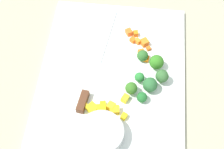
{
  "coord_description": "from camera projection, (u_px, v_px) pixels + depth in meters",
  "views": [
    {
      "loc": [
        -0.43,
        -0.05,
        0.75
      ],
      "look_at": [
        0.0,
        0.0,
        0.02
      ],
      "focal_mm": 53.22,
      "sensor_mm": 36.0,
      "label": 1
    }
  ],
  "objects": [
    {
      "name": "ground_plane",
      "position": [
        112.0,
        79.0,
        0.86
      ],
      "size": [
        4.0,
        4.0,
        0.0
      ],
      "primitive_type": "plane",
      "color": "#9D9A7F"
    },
    {
      "name": "cutting_board",
      "position": [
        112.0,
        78.0,
        0.86
      ],
      "size": [
        0.48,
        0.37,
        0.01
      ],
      "primitive_type": "cube",
      "color": "white",
      "rests_on": "ground_plane"
    },
    {
      "name": "prep_bowl",
      "position": [
        101.0,
        134.0,
        0.75
      ],
      "size": [
        0.1,
        0.1,
        0.04
      ],
      "primitive_type": "cylinder",
      "color": "#B3B9B8",
      "rests_on": "cutting_board"
    },
    {
      "name": "chef_knife",
      "position": [
        92.0,
        73.0,
        0.85
      ],
      "size": [
        0.33,
        0.07,
        0.02
      ],
      "rotation": [
        0.0,
        0.0,
        6.15
      ],
      "color": "silver",
      "rests_on": "cutting_board"
    },
    {
      "name": "carrot_dice_0",
      "position": [
        133.0,
        40.0,
        0.9
      ],
      "size": [
        0.02,
        0.02,
        0.01
      ],
      "primitive_type": "cube",
      "rotation": [
        0.0,
        0.0,
        2.47
      ],
      "color": "orange",
      "rests_on": "cutting_board"
    },
    {
      "name": "carrot_dice_1",
      "position": [
        149.0,
        48.0,
        0.89
      ],
      "size": [
        0.01,
        0.01,
        0.01
      ],
      "primitive_type": "cube",
      "rotation": [
        0.0,
        0.0,
        2.09
      ],
      "color": "orange",
      "rests_on": "cutting_board"
    },
    {
      "name": "carrot_dice_2",
      "position": [
        141.0,
        53.0,
        0.88
      ],
      "size": [
        0.02,
        0.02,
        0.01
      ],
      "primitive_type": "cube",
      "rotation": [
        0.0,
        0.0,
        1.94
      ],
      "color": "orange",
      "rests_on": "cutting_board"
    },
    {
      "name": "carrot_dice_3",
      "position": [
        129.0,
        32.0,
        0.92
      ],
      "size": [
        0.02,
        0.02,
        0.01
      ],
      "primitive_type": "cube",
      "rotation": [
        0.0,
        0.0,
        2.1
      ],
      "color": "orange",
      "rests_on": "cutting_board"
    },
    {
      "name": "carrot_dice_4",
      "position": [
        146.0,
        59.0,
        0.87
      ],
      "size": [
        0.02,
        0.02,
        0.01
      ],
      "primitive_type": "cube",
      "rotation": [
        0.0,
        0.0,
        2.91
      ],
      "color": "orange",
      "rests_on": "cutting_board"
    },
    {
      "name": "carrot_dice_5",
      "position": [
        136.0,
        34.0,
        0.91
      ],
      "size": [
        0.02,
        0.02,
        0.01
      ],
      "primitive_type": "cube",
      "rotation": [
        0.0,
        0.0,
        1.78
      ],
      "color": "orange",
      "rests_on": "cutting_board"
    },
    {
      "name": "carrot_dice_6",
      "position": [
        138.0,
        41.0,
        0.9
      ],
      "size": [
        0.02,
        0.02,
        0.01
      ],
      "primitive_type": "cube",
      "rotation": [
        0.0,
        0.0,
        2.4
      ],
      "color": "orange",
      "rests_on": "cutting_board"
    },
    {
      "name": "carrot_dice_7",
      "position": [
        144.0,
        42.0,
        0.9
      ],
      "size": [
        0.03,
        0.03,
        0.02
      ],
      "primitive_type": "cube",
      "rotation": [
        0.0,
        0.0,
        0.59
      ],
      "color": "orange",
      "rests_on": "cutting_board"
    },
    {
      "name": "pepper_dice_0",
      "position": [
        92.0,
        108.0,
        0.8
      ],
      "size": [
        0.03,
        0.03,
        0.02
      ],
      "primitive_type": "cube",
      "rotation": [
        0.0,
        0.0,
        0.86
      ],
      "color": "yellow",
      "rests_on": "cutting_board"
    },
    {
      "name": "pepper_dice_1",
      "position": [
        111.0,
        106.0,
        0.8
      ],
      "size": [
        0.02,
        0.02,
        0.02
      ],
      "primitive_type": "cube",
      "rotation": [
        0.0,
        0.0,
        2.72
      ],
      "color": "yellow",
      "rests_on": "cutting_board"
    },
    {
      "name": "pepper_dice_2",
      "position": [
        103.0,
        104.0,
        0.8
      ],
      "size": [
        0.02,
        0.02,
        0.01
      ],
      "primitive_type": "cube",
      "rotation": [
        0.0,
        0.0,
        0.24
      ],
      "color": "yellow",
      "rests_on": "cutting_board"
    },
    {
      "name": "pepper_dice_3",
      "position": [
        83.0,
        105.0,
        0.8
      ],
      "size": [
        0.03,
        0.03,
        0.01
      ],
      "primitive_type": "cube",
      "rotation": [
        0.0,
        0.0,
        2.31
      ],
      "color": "yellow",
      "rests_on": "cutting_board"
    },
    {
      "name": "pepper_dice_4",
      "position": [
        125.0,
        98.0,
        0.81
      ],
      "size": [
        0.02,
        0.02,
        0.02
      ],
      "primitive_type": "cube",
      "rotation": [
        0.0,
        0.0,
        2.68
      ],
      "color": "yellow",
      "rests_on": "cutting_board"
    },
    {
      "name": "pepper_dice_5",
      "position": [
        114.0,
        110.0,
        0.79
      ],
      "size": [
        0.02,
        0.03,
        0.02
      ],
      "primitive_type": "cube",
      "rotation": [
        0.0,
        0.0,
        0.14
      ],
      "color": "yellow",
      "rests_on": "cutting_board"
    },
    {
      "name": "pepper_dice_6",
      "position": [
        101.0,
        109.0,
        0.8
      ],
      "size": [
        0.02,
        0.02,
        0.02
      ],
      "primitive_type": "cube",
      "rotation": [
        0.0,
        0.0,
        1.74
      ],
      "color": "yellow",
      "rests_on": "cutting_board"
    },
    {
      "name": "pepper_dice_7",
      "position": [
        124.0,
        116.0,
        0.79
      ],
      "size": [
        0.02,
        0.02,
        0.01
      ],
      "primitive_type": "cube",
      "rotation": [
        0.0,
        0.0,
        2.69
      ],
      "color": "yellow",
      "rests_on": "cutting_board"
    },
    {
      "name": "broccoli_floret_0",
      "position": [
        157.0,
        62.0,
        0.85
      ],
      "size": [
        0.04,
        0.04,
        0.04
      ],
      "color": "#88B95E",
      "rests_on": "cutting_board"
    },
    {
      "name": "broccoli_floret_1",
      "position": [
        142.0,
        97.0,
        0.8
      ],
      "size": [
        0.03,
        0.03,
        0.03
      ],
      "color": "#8DC45E",
      "rests_on": "cutting_board"
    },
    {
      "name": "broccoli_floret_2",
      "position": [
        131.0,
        88.0,
        0.81
      ],
      "size": [
        0.03,
        0.03,
        0.04
      ],
      "color": "#84C36C",
      "rests_on": "cutting_board"
    },
    {
      "name": "broccoli_floret_3",
      "position": [
        139.0,
        77.0,
        0.83
      ],
      "size": [
        0.02,
        0.02,
        0.03
      ],
      "color": "#86BA63",
      "rests_on": "cutting_board"
    },
    {
      "name": "broccoli_floret_4",
      "position": [
        162.0,
        75.0,
        0.83
      ],
      "size": [
        0.03,
        0.03,
        0.04
      ],
      "color": "#87BA5D",
      "rests_on": "cutting_board"
    },
    {
      "name": "broccoli_floret_5",
      "position": [
        150.0,
        85.0,
        0.81
      ],
      "size": [
        0.04,
        0.04,
        0.04
      ],
      "color": "#87B45B",
      "rests_on": "cutting_board"
    },
    {
      "name": "broccoli_floret_6",
      "position": [
        143.0,
        56.0,
        0.87
      ],
      "size": [
        0.03,
        0.03,
        0.03
      ],
      "color": "#93AF66",
      "rests_on": "cutting_board"
    }
  ]
}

